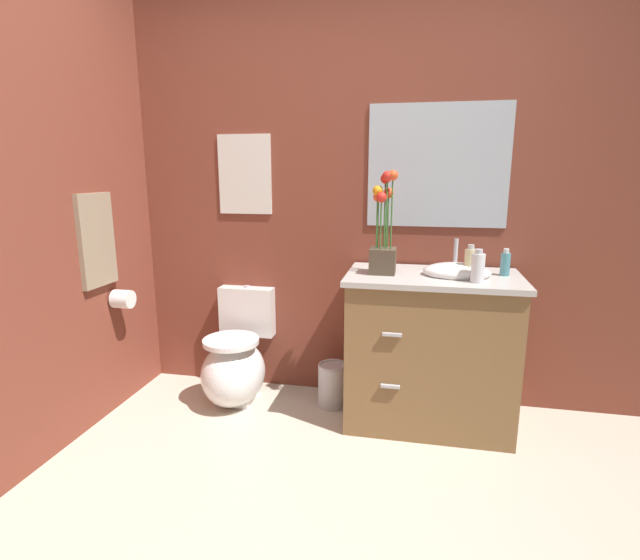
% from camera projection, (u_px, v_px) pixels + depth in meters
% --- Properties ---
extents(wall_back, '(4.36, 0.05, 2.50)m').
position_uv_depth(wall_back, '(391.00, 200.00, 2.91)').
color(wall_back, brown).
rests_on(wall_back, ground_plane).
extents(wall_left, '(0.05, 4.30, 2.50)m').
position_uv_depth(wall_left, '(13.00, 210.00, 2.18)').
color(wall_left, brown).
rests_on(wall_left, ground_plane).
extents(toilet, '(0.38, 0.59, 0.69)m').
position_uv_depth(toilet, '(236.00, 364.00, 3.03)').
color(toilet, white).
rests_on(toilet, ground_plane).
extents(vanity_cabinet, '(0.94, 0.56, 1.05)m').
position_uv_depth(vanity_cabinet, '(430.00, 348.00, 2.72)').
color(vanity_cabinet, brown).
rests_on(vanity_cabinet, ground_plane).
extents(flower_vase, '(0.14, 0.14, 0.56)m').
position_uv_depth(flower_vase, '(383.00, 238.00, 2.63)').
color(flower_vase, '#4C3D2D').
rests_on(flower_vase, vanity_cabinet).
extents(soap_bottle, '(0.05, 0.05, 0.15)m').
position_uv_depth(soap_bottle, '(505.00, 264.00, 2.60)').
color(soap_bottle, teal).
rests_on(soap_bottle, vanity_cabinet).
extents(lotion_bottle, '(0.06, 0.06, 0.17)m').
position_uv_depth(lotion_bottle, '(470.00, 263.00, 2.55)').
color(lotion_bottle, beige).
rests_on(lotion_bottle, vanity_cabinet).
extents(hand_wash_bottle, '(0.07, 0.07, 0.17)m').
position_uv_depth(hand_wash_bottle, '(478.00, 267.00, 2.44)').
color(hand_wash_bottle, white).
rests_on(hand_wash_bottle, vanity_cabinet).
extents(trash_bin, '(0.18, 0.18, 0.27)m').
position_uv_depth(trash_bin, '(333.00, 384.00, 2.98)').
color(trash_bin, '#B7B7BC').
rests_on(trash_bin, ground_plane).
extents(wall_poster, '(0.34, 0.01, 0.49)m').
position_uv_depth(wall_poster, '(245.00, 175.00, 3.03)').
color(wall_poster, silver).
extents(wall_mirror, '(0.80, 0.01, 0.70)m').
position_uv_depth(wall_mirror, '(438.00, 166.00, 2.79)').
color(wall_mirror, '#B2BCC6').
extents(hanging_towel, '(0.03, 0.28, 0.52)m').
position_uv_depth(hanging_towel, '(97.00, 240.00, 2.70)').
color(hanging_towel, gray).
extents(toilet_paper_roll, '(0.11, 0.11, 0.11)m').
position_uv_depth(toilet_paper_roll, '(123.00, 299.00, 2.87)').
color(toilet_paper_roll, white).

